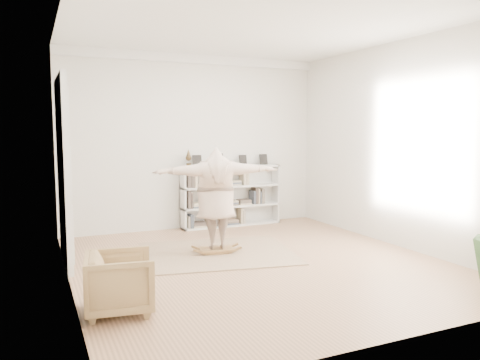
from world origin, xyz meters
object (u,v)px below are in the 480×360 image
Objects in this scene: person at (216,196)px; rocker_board at (216,249)px; armchair at (120,282)px; bookshelf at (231,196)px.

rocker_board is at bearing 74.24° from person.
armchair reaches higher than rocker_board.
bookshelf is at bearing -108.15° from person.
bookshelf reaches higher than rocker_board.
armchair is at bearing 55.76° from person.
person is (-1.14, -2.06, 0.34)m from bookshelf.
bookshelf is 1.07× the size of person.
person is at bearing 74.24° from rocker_board.
bookshelf is at bearing -29.39° from armchair.
rocker_board is at bearing -36.89° from armchair.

